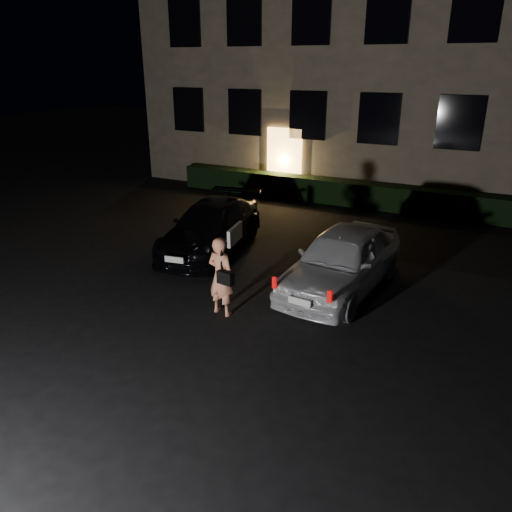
% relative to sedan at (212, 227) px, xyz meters
% --- Properties ---
extents(ground, '(80.00, 80.00, 0.00)m').
position_rel_sedan_xyz_m(ground, '(2.70, -4.32, -0.64)').
color(ground, black).
rests_on(ground, ground).
extents(building, '(20.00, 8.11, 12.00)m').
position_rel_sedan_xyz_m(building, '(2.70, 10.67, 5.36)').
color(building, brown).
rests_on(building, ground).
extents(hedge, '(15.00, 0.70, 0.85)m').
position_rel_sedan_xyz_m(hedge, '(2.70, 6.18, -0.22)').
color(hedge, black).
rests_on(hedge, ground).
extents(sedan, '(2.52, 4.66, 1.28)m').
position_rel_sedan_xyz_m(sedan, '(0.00, 0.00, 0.00)').
color(sedan, black).
rests_on(sedan, ground).
extents(hatch, '(2.04, 4.30, 1.42)m').
position_rel_sedan_xyz_m(hatch, '(3.96, -0.87, 0.07)').
color(hatch, silver).
rests_on(hatch, ground).
extents(man, '(0.69, 0.48, 1.65)m').
position_rel_sedan_xyz_m(man, '(2.16, -3.12, 0.19)').
color(man, '#F5946B').
rests_on(man, ground).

